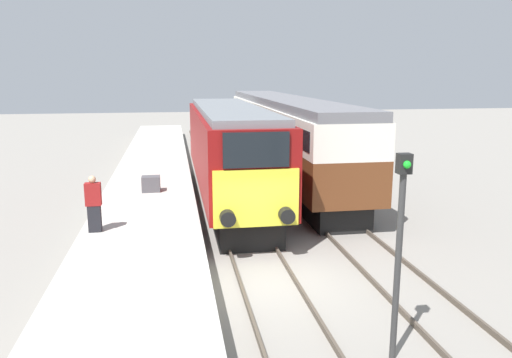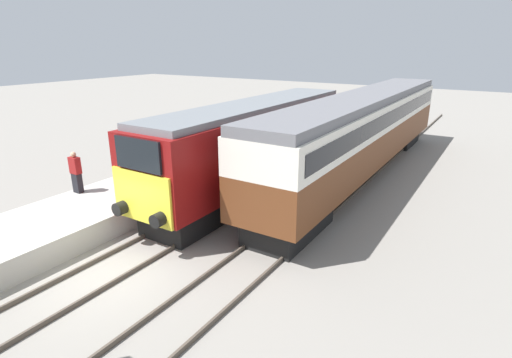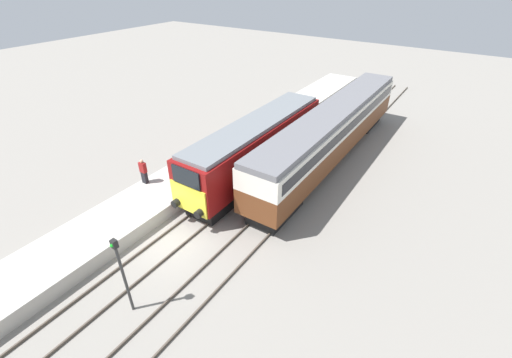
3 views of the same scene
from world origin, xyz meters
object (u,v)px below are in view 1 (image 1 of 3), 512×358
(locomotive, at_px, (229,150))
(person_on_platform, at_px, (94,204))
(passenger_carriage, at_px, (284,129))
(signal_post, at_px, (399,241))
(luggage_crate, at_px, (151,184))

(locomotive, bearing_deg, person_on_platform, -128.23)
(passenger_carriage, xyz_separation_m, person_on_platform, (-8.00, -10.68, -0.86))
(person_on_platform, relative_size, signal_post, 0.42)
(person_on_platform, bearing_deg, passenger_carriage, 53.17)
(person_on_platform, xyz_separation_m, signal_post, (6.30, -6.38, 0.70))
(luggage_crate, bearing_deg, passenger_carriage, 41.38)
(locomotive, xyz_separation_m, passenger_carriage, (3.40, 4.84, 0.28))
(passenger_carriage, bearing_deg, signal_post, -95.69)
(luggage_crate, bearing_deg, signal_post, -66.52)
(locomotive, height_order, luggage_crate, locomotive)
(passenger_carriage, relative_size, signal_post, 5.13)
(passenger_carriage, relative_size, person_on_platform, 12.26)
(locomotive, relative_size, signal_post, 3.47)
(passenger_carriage, bearing_deg, luggage_crate, -138.62)
(person_on_platform, distance_m, signal_post, 8.99)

